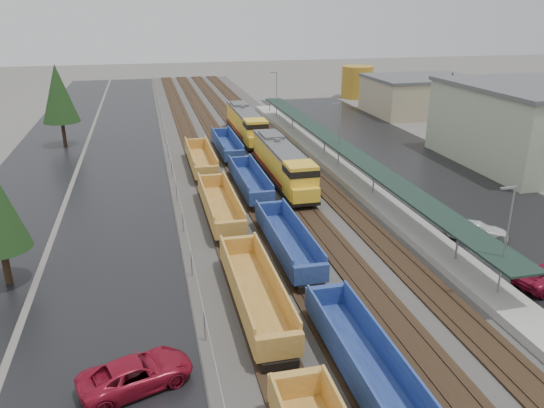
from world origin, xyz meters
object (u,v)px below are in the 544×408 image
at_px(locomotive_trail, 246,124).
at_px(well_string_blue, 317,289).
at_px(locomotive_lead, 283,164).
at_px(parked_car_east_c, 478,230).
at_px(storage_tank, 357,82).
at_px(parked_car_west_c, 136,374).
at_px(well_string_yellow, 255,293).

relative_size(locomotive_trail, well_string_blue, 0.21).
bearing_deg(locomotive_lead, parked_car_east_c, -55.25).
relative_size(storage_tank, parked_car_east_c, 1.31).
height_order(storage_tank, parked_car_west_c, storage_tank).
height_order(locomotive_lead, storage_tank, storage_tank).
bearing_deg(well_string_yellow, locomotive_trail, 79.90).
bearing_deg(parked_car_east_c, locomotive_lead, 56.20).
xyz_separation_m(well_string_yellow, parked_car_west_c, (-7.31, -5.84, -0.37)).
xyz_separation_m(storage_tank, parked_car_west_c, (-44.71, -81.92, -2.42)).
bearing_deg(well_string_blue, storage_tank, 66.42).
distance_m(well_string_yellow, parked_car_west_c, 9.37).
distance_m(parked_car_west_c, parked_car_east_c, 30.07).
distance_m(storage_tank, parked_car_east_c, 71.79).
bearing_deg(storage_tank, parked_car_east_c, -103.92).
distance_m(locomotive_trail, well_string_blue, 45.56).
height_order(parked_car_west_c, parked_car_east_c, parked_car_west_c).
distance_m(locomotive_trail, well_string_yellow, 45.65).
bearing_deg(locomotive_trail, storage_tank, 46.66).
distance_m(locomotive_trail, parked_car_east_c, 40.39).
bearing_deg(storage_tank, well_string_blue, -113.58).
relative_size(locomotive_lead, well_string_yellow, 0.25).
bearing_deg(well_string_yellow, well_string_blue, -6.25).
distance_m(locomotive_lead, parked_car_west_c, 33.52).
distance_m(locomotive_trail, storage_tank, 42.84).
relative_size(locomotive_lead, parked_car_west_c, 3.31).
distance_m(locomotive_lead, locomotive_trail, 21.00).
bearing_deg(locomotive_lead, parked_car_west_c, -117.22).
xyz_separation_m(locomotive_lead, well_string_blue, (-4.00, -24.37, -1.18)).
height_order(locomotive_trail, storage_tank, storage_tank).
distance_m(well_string_yellow, parked_car_east_c, 21.14).
height_order(locomotive_trail, well_string_yellow, locomotive_trail).
xyz_separation_m(locomotive_trail, parked_car_west_c, (-15.31, -50.78, -1.50)).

